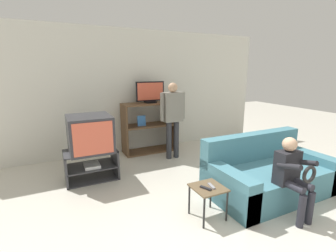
# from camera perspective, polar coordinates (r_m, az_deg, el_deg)

# --- Properties ---
(wall_back) EXTENTS (6.40, 0.06, 2.60)m
(wall_back) POSITION_cam_1_polar(r_m,az_deg,el_deg) (5.38, -8.20, 7.95)
(wall_back) COLOR silver
(wall_back) RESTS_ON ground_plane
(tv_stand) EXTENTS (0.82, 0.52, 0.49)m
(tv_stand) POSITION_cam_1_polar(r_m,az_deg,el_deg) (4.24, -17.54, -8.69)
(tv_stand) COLOR #38383D
(tv_stand) RESTS_ON ground_plane
(television_main) EXTENTS (0.66, 0.68, 0.57)m
(television_main) POSITION_cam_1_polar(r_m,az_deg,el_deg) (4.06, -17.84, -1.68)
(television_main) COLOR #2D2D33
(television_main) RESTS_ON tv_stand
(media_shelf) EXTENTS (1.14, 0.45, 1.08)m
(media_shelf) POSITION_cam_1_polar(r_m,az_deg,el_deg) (5.30, -4.42, -0.23)
(media_shelf) COLOR brown
(media_shelf) RESTS_ON ground_plane
(television_flat) EXTENTS (0.62, 0.20, 0.45)m
(television_flat) POSITION_cam_1_polar(r_m,az_deg,el_deg) (5.19, -4.20, 7.77)
(television_flat) COLOR black
(television_flat) RESTS_ON media_shelf
(snack_table) EXTENTS (0.37, 0.37, 0.40)m
(snack_table) POSITION_cam_1_polar(r_m,az_deg,el_deg) (3.06, 9.37, -14.95)
(snack_table) COLOR brown
(snack_table) RESTS_ON ground_plane
(remote_control_black) EXTENTS (0.09, 0.15, 0.02)m
(remote_control_black) POSITION_cam_1_polar(r_m,az_deg,el_deg) (2.98, 8.82, -14.19)
(remote_control_black) COLOR #232328
(remote_control_black) RESTS_ON snack_table
(remote_control_white) EXTENTS (0.06, 0.15, 0.02)m
(remote_control_white) POSITION_cam_1_polar(r_m,az_deg,el_deg) (3.04, 10.15, -13.69)
(remote_control_white) COLOR gray
(remote_control_white) RESTS_ON snack_table
(couch) EXTENTS (1.80, 0.98, 0.81)m
(couch) POSITION_cam_1_polar(r_m,az_deg,el_deg) (3.92, 22.27, -10.46)
(couch) COLOR teal
(couch) RESTS_ON ground_plane
(person_standing_adult) EXTENTS (0.53, 0.20, 1.53)m
(person_standing_adult) POSITION_cam_1_polar(r_m,az_deg,el_deg) (4.81, 1.11, 2.92)
(person_standing_adult) COLOR #2D2D33
(person_standing_adult) RESTS_ON ground_plane
(person_seated_child) EXTENTS (0.33, 0.43, 0.99)m
(person_seated_child) POSITION_cam_1_polar(r_m,az_deg,el_deg) (3.31, 27.11, -9.56)
(person_seated_child) COLOR #2D2D38
(person_seated_child) RESTS_ON ground_plane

